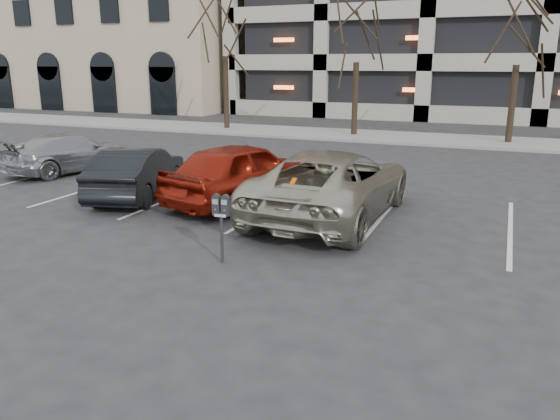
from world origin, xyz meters
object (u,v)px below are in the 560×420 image
at_px(tree_a, 224,9).
at_px(car_dark, 138,172).
at_px(car_red, 242,172).
at_px(tree_b, 358,15).
at_px(parking_meter, 221,212).
at_px(suv_silver, 332,184).
at_px(car_silver, 71,153).
at_px(tree_c, 522,13).

distance_m(tree_a, car_dark, 16.02).
distance_m(car_red, car_dark, 2.90).
distance_m(tree_b, parking_meter, 18.57).
relative_size(suv_silver, car_silver, 1.33).
bearing_deg(car_silver, tree_c, -121.45).
xyz_separation_m(tree_c, suv_silver, (-3.73, -14.14, -4.68)).
xyz_separation_m(car_dark, car_silver, (-4.19, 2.05, -0.04)).
bearing_deg(tree_b, suv_silver, -76.97).
height_order(parking_meter, car_dark, car_dark).
xyz_separation_m(parking_meter, car_silver, (-8.67, 5.61, -0.32)).
relative_size(tree_c, car_silver, 1.73).
xyz_separation_m(suv_silver, car_silver, (-9.59, 1.94, -0.16)).
distance_m(car_dark, car_silver, 4.66).
height_order(parking_meter, suv_silver, suv_silver).
bearing_deg(tree_b, tree_c, 0.00).
relative_size(car_red, car_silver, 1.06).
bearing_deg(tree_c, parking_meter, -104.61).
height_order(tree_c, parking_meter, tree_c).
xyz_separation_m(tree_c, car_dark, (-9.13, -14.25, -4.80)).
bearing_deg(tree_b, car_dark, -98.49).
xyz_separation_m(tree_a, car_silver, (0.68, -12.20, -5.50)).
height_order(tree_a, car_red, tree_a).
relative_size(parking_meter, car_dark, 0.31).
height_order(suv_silver, car_red, suv_silver).
height_order(tree_b, car_red, tree_b).
bearing_deg(car_silver, suv_silver, -175.38).
distance_m(parking_meter, car_red, 4.47).
bearing_deg(car_red, car_dark, 25.77).
relative_size(tree_a, tree_c, 1.12).
bearing_deg(car_red, suv_silver, -176.51).
height_order(tree_b, suv_silver, tree_b).
distance_m(suv_silver, car_silver, 9.78).
xyz_separation_m(tree_c, car_silver, (-13.32, -12.20, -4.84)).
bearing_deg(car_dark, car_silver, -42.52).
height_order(tree_b, parking_meter, tree_b).
distance_m(tree_c, car_dark, 17.59).
bearing_deg(car_dark, tree_c, -139.06).
height_order(tree_a, parking_meter, tree_a).
relative_size(car_red, car_dark, 1.14).
height_order(parking_meter, car_red, car_red).
height_order(suv_silver, car_dark, suv_silver).
distance_m(tree_a, suv_silver, 18.27).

